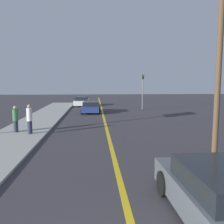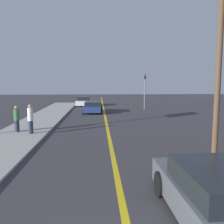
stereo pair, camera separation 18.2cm
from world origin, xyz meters
The scene contains 9 objects.
road_center_line centered at (0.00, 18.00, 0.00)m, with size 0.20×60.00×0.01m.
sidewalk_left centered at (-5.34, 17.36, 0.05)m, with size 3.20×34.72×0.10m.
car_near_right_lane centered at (2.01, 2.81, 0.66)m, with size 2.02×4.39×1.35m.
car_ahead_center centered at (-1.17, 23.32, 0.58)m, with size 2.03×3.95×1.17m.
car_far_distant centered at (-2.52, 30.61, 0.62)m, with size 2.01×3.98×1.28m.
pedestrian_near_curb centered at (-4.68, 12.60, 0.99)m, with size 0.33×0.33×1.76m.
pedestrian_mid_group centered at (-5.68, 13.16, 0.92)m, with size 0.33×0.33×1.63m.
traffic_light centered at (4.66, 25.73, 2.47)m, with size 0.18×0.40×4.02m.
utility_pole centered at (4.35, 7.76, 3.39)m, with size 0.24×0.24×6.79m.
Camera 2 is at (-0.62, -2.40, 3.22)m, focal length 40.00 mm.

